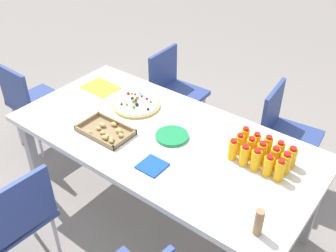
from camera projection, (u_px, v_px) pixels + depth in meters
ground_plane at (164, 214)px, 2.94m from camera, size 12.00×12.00×0.00m
party_table at (163, 143)px, 2.54m from camera, size 2.01×0.98×0.74m
chair_end at (30, 99)px, 3.33m from camera, size 0.41×0.41×0.83m
chair_near_left at (284, 130)px, 2.96m from camera, size 0.44×0.44×0.83m
chair_far_right at (16, 215)px, 2.27m from camera, size 0.42×0.42×0.83m
chair_near_right at (174, 88)px, 3.48m from camera, size 0.41×0.41×0.83m
juice_bottle_0 at (291, 157)px, 2.24m from camera, size 0.06×0.06×0.13m
juice_bottle_1 at (279, 152)px, 2.27m from camera, size 0.06×0.06×0.14m
juice_bottle_2 at (267, 147)px, 2.30m from camera, size 0.05×0.05×0.15m
juice_bottle_3 at (256, 143)px, 2.34m from camera, size 0.05×0.05×0.14m
juice_bottle_4 at (245, 138)px, 2.38m from camera, size 0.05×0.05×0.14m
juice_bottle_5 at (285, 163)px, 2.19m from camera, size 0.06×0.06×0.14m
juice_bottle_6 at (274, 158)px, 2.22m from camera, size 0.06×0.06×0.15m
juice_bottle_7 at (261, 153)px, 2.25m from camera, size 0.06×0.06×0.15m
juice_bottle_8 at (250, 148)px, 2.29m from camera, size 0.05×0.05×0.15m
juice_bottle_9 at (239, 144)px, 2.33m from camera, size 0.05×0.05×0.14m
juice_bottle_10 at (280, 170)px, 2.14m from camera, size 0.06×0.06×0.14m
juice_bottle_11 at (268, 166)px, 2.17m from camera, size 0.06×0.06×0.13m
juice_bottle_12 at (256, 160)px, 2.21m from camera, size 0.06×0.06×0.14m
juice_bottle_13 at (244, 155)px, 2.24m from camera, size 0.06×0.06×0.14m
juice_bottle_14 at (233, 150)px, 2.29m from camera, size 0.06×0.06×0.14m
fruit_pizza at (137, 105)px, 2.79m from camera, size 0.34×0.34×0.05m
snack_tray at (106, 131)px, 2.52m from camera, size 0.36×0.22×0.04m
plate_stack at (172, 136)px, 2.49m from camera, size 0.21×0.21×0.02m
napkin_stack at (152, 166)px, 2.26m from camera, size 0.15×0.15×0.01m
cardboard_tube at (259, 222)px, 1.83m from camera, size 0.04×0.04×0.15m
paper_folder at (100, 87)px, 3.01m from camera, size 0.27×0.21×0.01m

